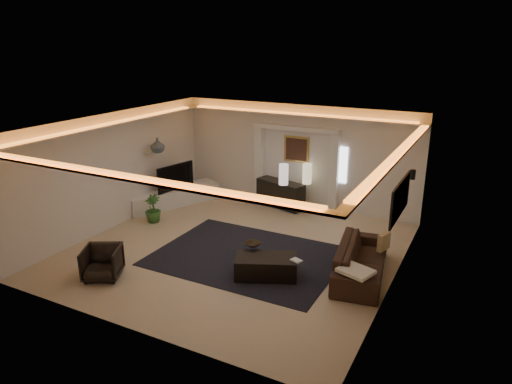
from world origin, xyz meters
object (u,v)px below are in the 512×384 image
at_px(console, 280,194).
at_px(sofa, 361,260).
at_px(armchair, 102,263).
at_px(coffee_table, 266,267).

bearing_deg(console, sofa, -27.90).
relative_size(console, sofa, 0.63).
height_order(console, armchair, console).
relative_size(sofa, coffee_table, 1.88).
bearing_deg(sofa, coffee_table, 110.03).
bearing_deg(armchair, coffee_table, 0.41).
distance_m(coffee_table, armchair, 3.29).
xyz_separation_m(sofa, armchair, (-4.59, -2.49, -0.01)).
bearing_deg(coffee_table, armchair, -175.50).
bearing_deg(armchair, sofa, 0.64).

